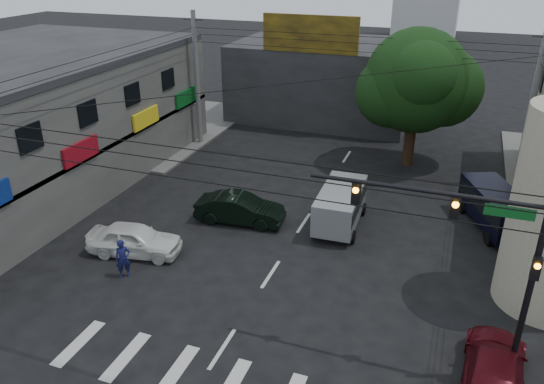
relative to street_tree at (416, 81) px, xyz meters
The scene contains 15 objects.
ground 18.30m from the street_tree, 103.24° to the right, with size 160.00×160.00×0.00m, color black.
sidewalk_far_left 22.67m from the street_tree, behind, with size 16.00×16.00×0.15m, color #514F4C.
building_left 24.68m from the street_tree, 153.43° to the right, with size 14.00×24.00×7.00m, color #494743.
building_far 12.29m from the street_tree, 131.63° to the left, with size 14.00×10.00×6.00m, color #232326.
billboard 9.17m from the street_tree, 152.86° to the left, with size 7.00×0.30×2.60m, color olive.
street_tree is the anchor object (origin of this frame).
traffic_gantry 18.42m from the street_tree, 78.01° to the right, with size 7.10×0.35×7.20m.
utility_pole_far_left 14.56m from the street_tree, behind, with size 0.32×0.32×9.20m, color #59595B.
utility_pole_far_right 6.63m from the street_tree, ahead, with size 0.32×0.32×9.20m, color #59595B.
dark_sedan 13.94m from the street_tree, 122.98° to the right, with size 4.69×2.04×1.50m, color black.
white_compact 19.31m from the street_tree, 124.13° to the right, with size 4.58×2.49×1.48m, color white.
maroon_sedan 19.76m from the street_tree, 75.07° to the right, with size 2.25×4.86×1.37m, color #490A12.
silver_minivan 10.80m from the street_tree, 103.16° to the right, with size 2.07×4.66×1.98m, color gray, non-canonical shape.
navy_van 9.88m from the street_tree, 54.39° to the right, with size 3.66×5.31×1.99m, color black, non-canonical shape.
traffic_officer 20.43m from the street_tree, 119.72° to the right, with size 0.77×0.74×1.77m, color #141646.
Camera 1 is at (6.68, -16.20, 13.05)m, focal length 35.00 mm.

